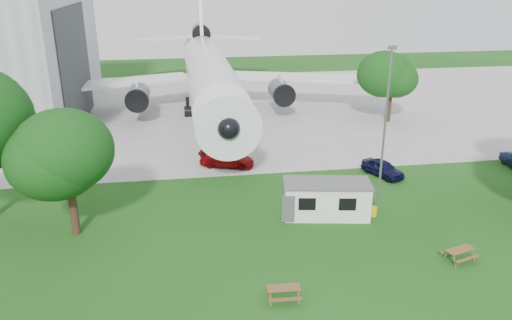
{
  "coord_description": "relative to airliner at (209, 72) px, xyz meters",
  "views": [
    {
      "loc": [
        -5.63,
        -24.99,
        16.56
      ],
      "look_at": [
        -0.51,
        8.0,
        4.0
      ],
      "focal_mm": 35.0,
      "sensor_mm": 36.0,
      "label": 1
    }
  ],
  "objects": [
    {
      "name": "ground",
      "position": [
        2.0,
        -35.86,
        -5.27
      ],
      "size": [
        160.0,
        160.0,
        0.0
      ],
      "primitive_type": "plane",
      "color": "#255E1B"
    },
    {
      "name": "concrete_apron",
      "position": [
        2.0,
        2.14,
        -5.25
      ],
      "size": [
        120.0,
        46.0,
        0.03
      ],
      "primitive_type": "cube",
      "color": "#B7B7B2",
      "rests_on": "ground"
    },
    {
      "name": "airliner",
      "position": [
        0.0,
        0.0,
        0.0
      ],
      "size": [
        46.36,
        47.73,
        17.69
      ],
      "color": "white",
      "rests_on": "ground"
    },
    {
      "name": "site_cabin",
      "position": [
        6.39,
        -29.45,
        -3.96
      ],
      "size": [
        6.94,
        3.72,
        2.62
      ],
      "color": "silver",
      "rests_on": "ground"
    },
    {
      "name": "picnic_west",
      "position": [
        1.3,
        -38.74,
        -5.27
      ],
      "size": [
        1.86,
        1.57,
        0.76
      ],
      "primitive_type": null,
      "rotation": [
        0.0,
        0.0,
        -0.04
      ],
      "color": "brown",
      "rests_on": "ground"
    },
    {
      "name": "picnic_east",
      "position": [
        12.75,
        -36.54,
        -5.27
      ],
      "size": [
        2.16,
        1.96,
        0.76
      ],
      "primitive_type": null,
      "rotation": [
        0.0,
        0.0,
        0.29
      ],
      "color": "brown",
      "rests_on": "ground"
    },
    {
      "name": "lamp_mast",
      "position": [
        10.2,
        -29.66,
        0.73
      ],
      "size": [
        0.16,
        0.16,
        12.0
      ],
      "primitive_type": "cylinder",
      "color": "slate",
      "rests_on": "ground"
    },
    {
      "name": "tree_west_small",
      "position": [
        -11.05,
        -29.5,
        0.2
      ],
      "size": [
        6.38,
        6.38,
        8.67
      ],
      "color": "#382619",
      "rests_on": "ground"
    },
    {
      "name": "tree_far_apron",
      "position": [
        20.58,
        -6.84,
        -0.09
      ],
      "size": [
        6.64,
        6.64,
        8.51
      ],
      "color": "#382619",
      "rests_on": "ground"
    },
    {
      "name": "car_ne_hatch",
      "position": [
        13.37,
        -22.87,
        -4.58
      ],
      "size": [
        3.13,
        4.37,
        1.38
      ],
      "primitive_type": "imported",
      "rotation": [
        0.0,
        0.0,
        0.42
      ],
      "color": "black",
      "rests_on": "ground"
    },
    {
      "name": "car_apron_van",
      "position": [
        0.26,
        -18.54,
        -4.55
      ],
      "size": [
        5.33,
        3.44,
        1.44
      ],
      "primitive_type": "imported",
      "rotation": [
        0.0,
        0.0,
        1.26
      ],
      "color": "maroon",
      "rests_on": "ground"
    }
  ]
}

